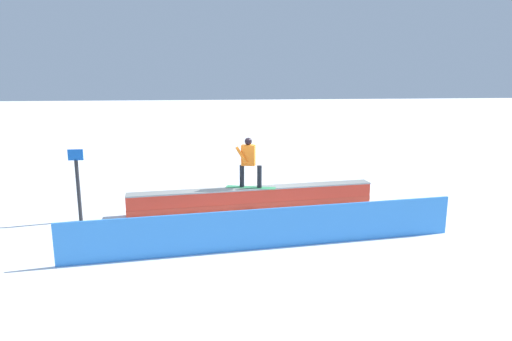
% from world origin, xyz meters
% --- Properties ---
extents(ground_plane, '(120.00, 120.00, 0.00)m').
position_xyz_m(ground_plane, '(0.00, 0.00, 0.00)').
color(ground_plane, white).
extents(grind_box, '(7.50, 1.30, 0.67)m').
position_xyz_m(grind_box, '(0.00, 0.00, 0.30)').
color(grind_box, red).
rests_on(grind_box, ground_plane).
extents(snowboarder, '(1.52, 0.69, 1.52)m').
position_xyz_m(snowboarder, '(0.14, -0.00, 1.50)').
color(snowboarder, '#349157').
rests_on(snowboarder, grind_box).
extents(safety_fence, '(9.36, 1.09, 0.97)m').
position_xyz_m(safety_fence, '(0.00, 3.21, 0.49)').
color(safety_fence, '#3789E6').
rests_on(safety_fence, ground_plane).
extents(trail_marker, '(0.40, 0.10, 2.03)m').
position_xyz_m(trail_marker, '(4.94, 0.60, 1.09)').
color(trail_marker, '#262628').
rests_on(trail_marker, ground_plane).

